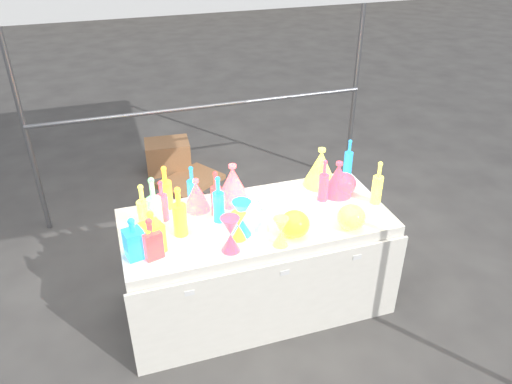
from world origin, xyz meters
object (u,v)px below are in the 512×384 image
object	(u,v)px
bottle_0	(166,187)
decanter_0	(152,231)
lampshade_0	(197,194)
cardboard_box_closed	(168,156)
globe_0	(295,225)
display_table	(256,262)

from	to	relation	value
bottle_0	decanter_0	distance (m)	0.49
lampshade_0	cardboard_box_closed	bearing A→B (deg)	74.87
decanter_0	lampshade_0	xyz separation A→B (m)	(0.35, 0.38, -0.03)
cardboard_box_closed	globe_0	distance (m)	2.66
cardboard_box_closed	globe_0	xyz separation A→B (m)	(0.45, -2.53, 0.66)
display_table	bottle_0	xyz separation A→B (m)	(-0.54, 0.32, 0.54)
cardboard_box_closed	bottle_0	bearing A→B (deg)	-93.15
decanter_0	lampshade_0	world-z (taller)	decanter_0
bottle_0	display_table	bearing A→B (deg)	-30.37
globe_0	cardboard_box_closed	bearing A→B (deg)	99.97
globe_0	lampshade_0	distance (m)	0.72
display_table	globe_0	world-z (taller)	globe_0
decanter_0	lampshade_0	distance (m)	0.52
globe_0	lampshade_0	bearing A→B (deg)	135.97
display_table	globe_0	distance (m)	0.55
globe_0	bottle_0	bearing A→B (deg)	141.09
decanter_0	globe_0	world-z (taller)	decanter_0
bottle_0	globe_0	bearing A→B (deg)	-38.91
lampshade_0	globe_0	bearing A→B (deg)	-57.08
decanter_0	globe_0	xyz separation A→B (m)	(0.87, -0.12, -0.06)
bottle_0	lampshade_0	distance (m)	0.21
bottle_0	decanter_0	xyz separation A→B (m)	(-0.16, -0.46, -0.02)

